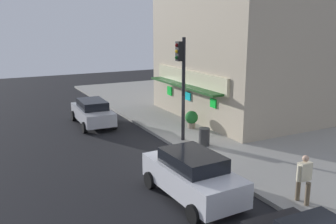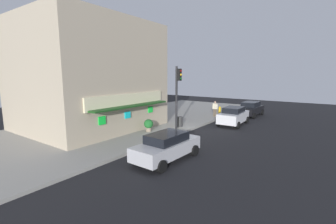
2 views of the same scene
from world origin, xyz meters
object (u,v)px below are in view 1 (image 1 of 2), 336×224
parked_car_white (192,175)px  traffic_light (182,76)px  pedestrian (304,177)px  parked_car_silver (93,112)px  potted_plant_by_doorway (192,118)px  trash_can (204,137)px

parked_car_white → traffic_light: bearing=153.9°
traffic_light → pedestrian: 8.26m
parked_car_silver → parked_car_white: bearing=1.4°
potted_plant_by_doorway → parked_car_white: (7.32, -4.40, 0.13)m
parked_car_white → parked_car_silver: bearing=-178.6°
parked_car_silver → potted_plant_by_doorway: bearing=49.9°
potted_plant_by_doorway → traffic_light: bearing=-43.9°
trash_can → parked_car_silver: size_ratio=0.20×
traffic_light → trash_can: bearing=24.9°
pedestrian → parked_car_white: size_ratio=0.39×
pedestrian → parked_car_white: (-2.31, -2.93, -0.23)m
pedestrian → parked_car_silver: bearing=-166.7°
trash_can → potted_plant_by_doorway: potted_plant_by_doorway is taller
pedestrian → potted_plant_by_doorway: bearing=171.3°
trash_can → pedestrian: 6.67m
potted_plant_by_doorway → trash_can: bearing=-19.8°
trash_can → pedestrian: pedestrian is taller
traffic_light → trash_can: 3.23m
parked_car_silver → parked_car_white: size_ratio=1.03×
parked_car_silver → pedestrian: bearing=13.3°
trash_can → parked_car_white: size_ratio=0.20×
traffic_light → parked_car_white: 6.77m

